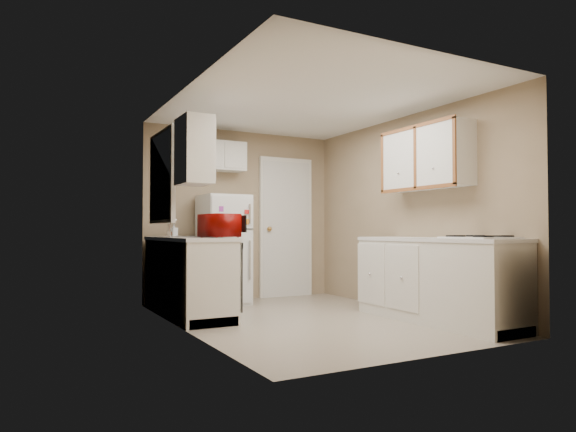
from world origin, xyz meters
name	(u,v)px	position (x,y,z in m)	size (l,w,h in m)	color
floor	(310,319)	(0.00, 0.00, 0.00)	(3.80, 3.80, 0.00)	#AC9E8C
ceiling	(309,103)	(0.00, 0.00, 2.40)	(3.80, 3.80, 0.00)	white
wall_left	(186,208)	(-1.40, 0.00, 1.20)	(3.80, 3.80, 0.00)	#9C8568
wall_right	(407,212)	(1.40, 0.00, 1.20)	(3.80, 3.80, 0.00)	#9C8568
wall_back	(242,215)	(0.00, 1.90, 1.20)	(2.80, 2.80, 0.00)	#9C8568
wall_front	(434,202)	(0.00, -1.90, 1.20)	(2.80, 2.80, 0.00)	#9C8568
left_counter	(188,276)	(-1.10, 0.90, 0.45)	(0.60, 1.80, 0.90)	silver
dishwasher	(231,276)	(-0.81, 0.30, 0.49)	(0.03, 0.58, 0.72)	black
sink	(184,240)	(-1.10, 1.05, 0.86)	(0.54, 0.74, 0.16)	gray
microwave	(220,224)	(-0.91, 0.38, 1.05)	(0.26, 0.46, 0.31)	#910804
soap_bottle	(174,229)	(-1.08, 1.56, 1.00)	(0.07, 0.08, 0.17)	silver
window_blinds	(163,177)	(-1.36, 1.05, 1.60)	(0.10, 0.98, 1.08)	silver
upper_cabinet_left	(194,151)	(-1.25, 0.22, 1.80)	(0.30, 0.45, 0.70)	silver
refrigerator	(224,249)	(-0.41, 1.55, 0.72)	(0.60, 0.58, 1.45)	silver
cabinet_over_fridge	(219,156)	(-0.40, 1.75, 2.00)	(0.70, 0.30, 0.40)	silver
interior_door	(286,228)	(0.70, 1.86, 1.02)	(0.86, 0.06, 2.08)	silver
right_counter	(436,280)	(1.10, -0.80, 0.45)	(0.60, 2.00, 0.90)	silver
stove	(480,291)	(1.14, -1.34, 0.38)	(0.51, 0.63, 0.77)	silver
upper_cabinet_right	(426,158)	(1.25, -0.50, 1.80)	(0.30, 1.20, 0.70)	silver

